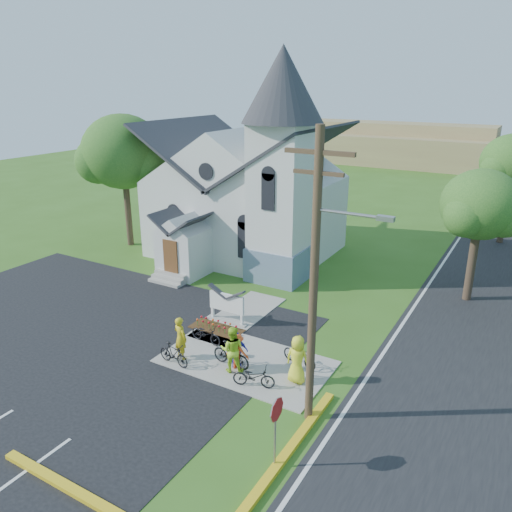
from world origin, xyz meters
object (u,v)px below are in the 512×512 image
Objects in this scene: bike_0 at (206,334)px; bike_1 at (174,354)px; stop_sign at (276,419)px; cyclist_1 at (232,349)px; bike_2 at (254,377)px; bike_3 at (231,354)px; cyclist_3 at (237,351)px; bike_4 at (300,355)px; church_sign at (227,303)px; cyclist_4 at (297,359)px; utility_pole at (316,274)px; cyclist_2 at (237,350)px; cyclist_0 at (181,338)px.

bike_1 reaches higher than bike_0.
cyclist_1 is (-4.02, 3.82, -0.75)m from stop_sign.
bike_2 is 0.92× the size of bike_3.
bike_0 is 2.60m from cyclist_3.
bike_2 is 0.97× the size of bike_4.
stop_sign is at bearing 112.20° from cyclist_1.
cyclist_3 is (2.34, -1.09, 0.33)m from bike_0.
cyclist_1 is (2.62, -3.58, 0.00)m from church_sign.
bike_4 is (2.16, 1.76, -0.53)m from cyclist_1.
cyclist_1 is 1.00× the size of cyclist_4.
cyclist_2 is (-3.94, 1.43, -4.56)m from utility_pole.
cyclist_1 is 0.36m from cyclist_2.
cyclist_4 reaches higher than bike_2.
cyclist_2 is at bearing 39.45° from bike_2.
utility_pole is 8.31m from bike_0.
cyclist_0 is at bearing 5.32° from cyclist_3.
bike_4 is at bearing -20.85° from church_sign.
bike_0 is at bearing 109.86° from bike_4.
utility_pole is at bearing 127.64° from cyclist_4.
utility_pole is 5.60× the size of bike_3.
bike_1 is 2.64m from cyclist_2.
cyclist_1 is 1.23× the size of bike_1.
bike_1 is at bearing 154.77° from stop_sign.
cyclist_2 reaches higher than bike_3.
church_sign is at bearing 39.79° from bike_3.
cyclist_3 is (2.68, -3.31, -0.21)m from church_sign.
cyclist_0 reaches higher than bike_1.
church_sign reaches higher than bike_3.
cyclist_0 reaches higher than bike_4.
cyclist_1 is 2.84m from bike_4.
cyclist_4 reaches higher than cyclist_3.
bike_2 is at bearing -78.55° from bike_1.
cyclist_0 is at bearing 9.41° from cyclist_4.
cyclist_1 is 2.67m from cyclist_4.
stop_sign is 1.50× the size of bike_2.
church_sign is at bearing -29.97° from cyclist_4.
church_sign is at bearing 10.24° from bike_1.
cyclist_4 is (5.01, 0.86, 0.04)m from cyclist_0.
cyclist_0 is (-6.36, 0.87, -4.41)m from utility_pole.
cyclist_0 is 1.15× the size of bike_0.
cyclist_4 is (5.21, -2.97, 0.00)m from church_sign.
cyclist_3 is (-3.89, 1.39, -4.59)m from utility_pole.
cyclist_4 is (-1.42, 4.43, -0.75)m from stop_sign.
cyclist_1 is 1.15× the size of bike_4.
bike_1 is 0.81× the size of cyclist_4.
utility_pole is 6.06× the size of bike_2.
cyclist_0 reaches higher than bike_2.
church_sign is 5.71m from bike_2.
cyclist_0 reaches higher than cyclist_2.
stop_sign is 4.46m from bike_2.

